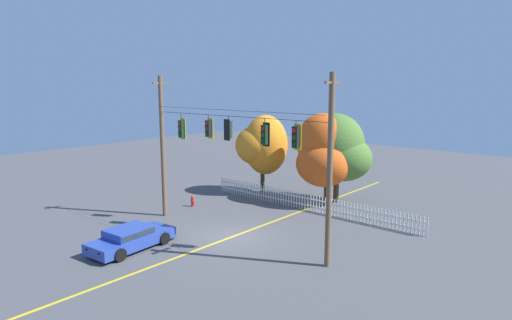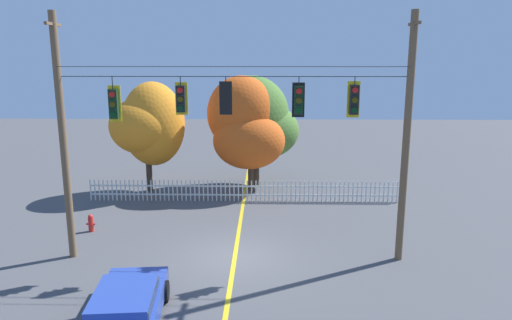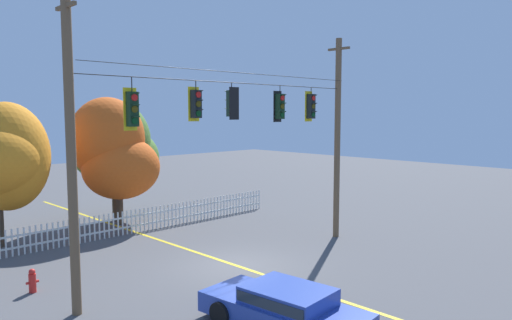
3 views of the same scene
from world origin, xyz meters
TOP-DOWN VIEW (x-y plane):
  - ground at (0.00, 0.00)m, footprint 80.00×80.00m
  - lane_centerline_stripe at (0.00, 0.00)m, footprint 0.16×36.00m
  - signal_support_span at (0.00, -0.00)m, footprint 12.28×1.10m
  - traffic_signal_eastbound_side at (-4.13, 0.01)m, footprint 0.43×0.38m
  - traffic_signal_westbound_side at (-1.79, 0.01)m, footprint 0.43×0.38m
  - traffic_signal_northbound_primary at (-0.24, -0.01)m, footprint 0.43×0.38m
  - traffic_signal_northbound_secondary at (2.25, 0.01)m, footprint 0.43×0.38m
  - traffic_signal_southbound_primary at (4.14, 0.01)m, footprint 0.43×0.38m
  - white_picket_fence at (0.08, 6.97)m, footprint 16.03×0.06m
  - autumn_maple_near_fence at (-5.11, 8.65)m, footprint 3.93×3.64m
  - autumn_maple_mid at (0.05, 9.03)m, footprint 4.23×3.87m
  - autumn_oak_far_east at (0.59, 9.97)m, footprint 4.74×3.96m
  - parked_car at (-2.64, -4.69)m, footprint 2.27×4.62m
  - fire_hydrant at (-6.27, 2.55)m, footprint 0.38×0.22m

SIDE VIEW (x-z plane):
  - ground at x=0.00m, z-range 0.00..0.00m
  - lane_centerline_stripe at x=0.00m, z-range 0.00..0.01m
  - fire_hydrant at x=-6.27m, z-range -0.01..0.75m
  - white_picket_fence at x=0.08m, z-range 0.00..1.10m
  - parked_car at x=-2.64m, z-range 0.03..1.18m
  - autumn_maple_mid at x=0.05m, z-range 0.45..6.76m
  - autumn_oak_far_east at x=0.59m, z-range 0.61..6.90m
  - autumn_maple_near_fence at x=-5.11m, z-range 0.84..6.85m
  - signal_support_span at x=0.00m, z-range 0.09..8.86m
  - traffic_signal_eastbound_side at x=-4.13m, z-range 4.88..6.45m
  - traffic_signal_northbound_secondary at x=2.25m, z-range 5.10..6.50m
  - traffic_signal_southbound_primary at x=4.14m, z-range 5.12..6.52m
  - traffic_signal_westbound_side at x=-1.79m, z-range 5.18..6.50m
  - traffic_signal_northbound_primary at x=-0.24m, z-range 5.24..6.52m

